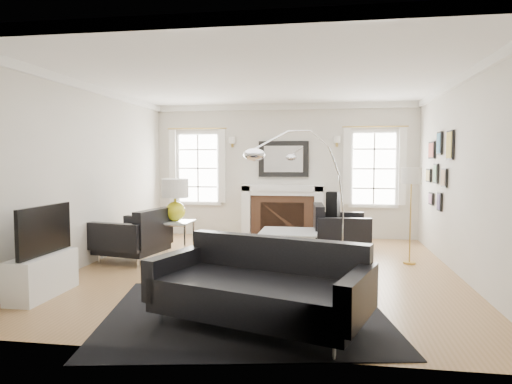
% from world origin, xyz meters
% --- Properties ---
extents(floor, '(6.00, 6.00, 0.00)m').
position_xyz_m(floor, '(0.00, 0.00, 0.00)').
color(floor, olive).
rests_on(floor, ground).
extents(back_wall, '(5.50, 0.04, 2.80)m').
position_xyz_m(back_wall, '(0.00, 3.00, 1.40)').
color(back_wall, beige).
rests_on(back_wall, floor).
extents(front_wall, '(5.50, 0.04, 2.80)m').
position_xyz_m(front_wall, '(0.00, -3.00, 1.40)').
color(front_wall, beige).
rests_on(front_wall, floor).
extents(left_wall, '(0.04, 6.00, 2.80)m').
position_xyz_m(left_wall, '(-2.75, 0.00, 1.40)').
color(left_wall, beige).
rests_on(left_wall, floor).
extents(right_wall, '(0.04, 6.00, 2.80)m').
position_xyz_m(right_wall, '(2.75, 0.00, 1.40)').
color(right_wall, beige).
rests_on(right_wall, floor).
extents(ceiling, '(5.50, 6.00, 0.02)m').
position_xyz_m(ceiling, '(0.00, 0.00, 2.80)').
color(ceiling, white).
rests_on(ceiling, back_wall).
extents(crown_molding, '(5.50, 6.00, 0.12)m').
position_xyz_m(crown_molding, '(0.00, 0.00, 2.74)').
color(crown_molding, white).
rests_on(crown_molding, back_wall).
extents(fireplace, '(1.70, 0.69, 1.11)m').
position_xyz_m(fireplace, '(0.00, 2.79, 0.54)').
color(fireplace, white).
rests_on(fireplace, floor).
extents(mantel_mirror, '(1.05, 0.07, 0.75)m').
position_xyz_m(mantel_mirror, '(0.00, 2.95, 1.65)').
color(mantel_mirror, black).
rests_on(mantel_mirror, back_wall).
extents(window_left, '(1.24, 0.15, 1.62)m').
position_xyz_m(window_left, '(-1.85, 2.95, 1.46)').
color(window_left, white).
rests_on(window_left, back_wall).
extents(window_right, '(1.24, 0.15, 1.62)m').
position_xyz_m(window_right, '(1.85, 2.95, 1.46)').
color(window_right, white).
rests_on(window_right, back_wall).
extents(gallery_wall, '(0.04, 1.73, 1.29)m').
position_xyz_m(gallery_wall, '(2.72, 1.30, 1.53)').
color(gallery_wall, black).
rests_on(gallery_wall, right_wall).
extents(tv_unit, '(0.35, 1.00, 1.09)m').
position_xyz_m(tv_unit, '(-2.44, -1.70, 0.33)').
color(tv_unit, white).
rests_on(tv_unit, floor).
extents(area_rug, '(3.28, 2.89, 0.01)m').
position_xyz_m(area_rug, '(0.08, -1.96, 0.01)').
color(area_rug, black).
rests_on(area_rug, floor).
extents(sofa, '(2.28, 1.56, 0.68)m').
position_xyz_m(sofa, '(0.28, -2.26, 0.37)').
color(sofa, black).
rests_on(sofa, floor).
extents(armchair_left, '(1.12, 1.20, 0.70)m').
position_xyz_m(armchair_left, '(-2.13, 0.27, 0.39)').
color(armchair_left, black).
rests_on(armchair_left, floor).
extents(armchair_right, '(1.00, 1.09, 0.69)m').
position_xyz_m(armchair_right, '(1.10, 1.53, 0.39)').
color(armchair_right, black).
rests_on(armchair_right, floor).
extents(coffee_table, '(0.96, 0.96, 0.43)m').
position_xyz_m(coffee_table, '(0.28, 1.05, 0.39)').
color(coffee_table, silver).
rests_on(coffee_table, floor).
extents(side_table_left, '(0.55, 0.55, 0.61)m').
position_xyz_m(side_table_left, '(-1.59, 0.64, 0.50)').
color(side_table_left, silver).
rests_on(side_table_left, floor).
extents(nesting_table, '(0.46, 0.39, 0.50)m').
position_xyz_m(nesting_table, '(0.56, -1.26, 0.39)').
color(nesting_table, silver).
rests_on(nesting_table, floor).
extents(gourd_lamp, '(0.44, 0.44, 0.70)m').
position_xyz_m(gourd_lamp, '(-1.59, 0.64, 1.02)').
color(gourd_lamp, yellow).
rests_on(gourd_lamp, side_table_left).
extents(orange_vase, '(0.10, 0.10, 0.16)m').
position_xyz_m(orange_vase, '(0.56, -1.26, 0.59)').
color(orange_vase, red).
rests_on(orange_vase, nesting_table).
extents(arc_floor_lamp, '(1.52, 1.41, 2.15)m').
position_xyz_m(arc_floor_lamp, '(0.53, 0.16, 1.16)').
color(arc_floor_lamp, silver).
rests_on(arc_floor_lamp, floor).
extents(stick_floor_lamp, '(0.31, 0.31, 1.51)m').
position_xyz_m(stick_floor_lamp, '(2.20, 0.75, 1.31)').
color(stick_floor_lamp, '#BC9641').
rests_on(stick_floor_lamp, floor).
extents(speaker_tower, '(0.26, 0.26, 1.06)m').
position_xyz_m(speaker_tower, '(1.02, 1.73, 0.53)').
color(speaker_tower, black).
rests_on(speaker_tower, floor).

